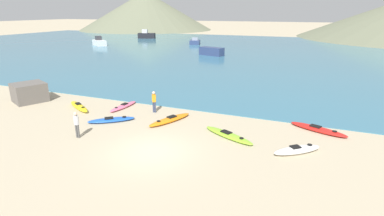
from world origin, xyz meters
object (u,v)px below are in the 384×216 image
(kayak_on_sand_2, at_px, (318,129))
(kayak_on_sand_3, at_px, (123,106))
(moored_boat_0, at_px, (195,42))
(kayak_on_sand_1, at_px, (297,150))
(moored_boat_3, at_px, (212,51))
(moored_boat_1, at_px, (99,42))
(kayak_on_sand_0, at_px, (170,120))
(person_near_foreground, at_px, (76,123))
(person_near_waterline, at_px, (154,100))
(kayak_on_sand_5, at_px, (111,120))
(shoreline_rock, at_px, (29,92))
(kayak_on_sand_4, at_px, (228,135))
(kayak_on_sand_6, at_px, (79,106))
(moored_boat_2, at_px, (146,35))

(kayak_on_sand_2, height_order, kayak_on_sand_3, kayak_on_sand_2)
(moored_boat_0, bearing_deg, kayak_on_sand_2, -59.57)
(kayak_on_sand_1, relative_size, moored_boat_3, 0.59)
(kayak_on_sand_2, distance_m, moored_boat_1, 54.22)
(kayak_on_sand_0, relative_size, person_near_foreground, 2.21)
(kayak_on_sand_3, bearing_deg, moored_boat_0, 104.90)
(person_near_waterline, xyz_separation_m, moored_boat_1, (-31.92, 33.67, -0.16))
(kayak_on_sand_3, relative_size, person_near_waterline, 1.89)
(kayak_on_sand_3, bearing_deg, moored_boat_3, 95.42)
(kayak_on_sand_0, distance_m, kayak_on_sand_5, 3.91)
(person_near_waterline, bearing_deg, kayak_on_sand_3, 179.23)
(shoreline_rock, bearing_deg, moored_boat_3, 80.15)
(kayak_on_sand_1, xyz_separation_m, moored_boat_0, (-24.56, 47.09, 0.37))
(kayak_on_sand_4, distance_m, kayak_on_sand_6, 12.00)
(kayak_on_sand_3, xyz_separation_m, kayak_on_sand_6, (-3.01, -1.42, 0.04))
(person_near_waterline, bearing_deg, kayak_on_sand_4, -20.36)
(moored_boat_0, distance_m, shoreline_rock, 45.69)
(kayak_on_sand_3, distance_m, kayak_on_sand_5, 2.99)
(kayak_on_sand_5, xyz_separation_m, person_near_foreground, (-0.18, -2.93, 0.78))
(moored_boat_0, distance_m, moored_boat_3, 17.59)
(moored_boat_1, relative_size, shoreline_rock, 1.76)
(kayak_on_sand_4, bearing_deg, moored_boat_0, 114.00)
(person_near_foreground, bearing_deg, kayak_on_sand_1, 13.01)
(kayak_on_sand_0, xyz_separation_m, moored_boat_3, (-7.37, 30.32, 0.56))
(moored_boat_3, bearing_deg, kayak_on_sand_3, -84.58)
(moored_boat_1, bearing_deg, moored_boat_3, -9.95)
(kayak_on_sand_0, bearing_deg, person_near_foreground, -130.66)
(person_near_foreground, relative_size, moored_boat_2, 0.34)
(moored_boat_2, bearing_deg, kayak_on_sand_5, -61.58)
(person_near_foreground, xyz_separation_m, moored_boat_1, (-30.02, 39.38, -0.16))
(kayak_on_sand_4, relative_size, moored_boat_0, 0.89)
(kayak_on_sand_3, bearing_deg, person_near_waterline, -0.77)
(kayak_on_sand_4, distance_m, person_near_foreground, 8.84)
(kayak_on_sand_1, distance_m, kayak_on_sand_5, 11.83)
(person_near_waterline, distance_m, moored_boat_0, 46.46)
(kayak_on_sand_2, distance_m, shoreline_rock, 21.95)
(kayak_on_sand_6, height_order, person_near_foreground, person_near_foreground)
(moored_boat_0, bearing_deg, kayak_on_sand_4, -66.00)
(kayak_on_sand_0, height_order, person_near_foreground, person_near_foreground)
(moored_boat_3, bearing_deg, kayak_on_sand_2, -59.72)
(kayak_on_sand_1, height_order, moored_boat_0, moored_boat_0)
(person_near_foreground, height_order, moored_boat_1, moored_boat_1)
(kayak_on_sand_3, height_order, person_near_foreground, person_near_foreground)
(kayak_on_sand_4, height_order, moored_boat_0, moored_boat_0)
(kayak_on_sand_2, relative_size, person_near_foreground, 2.23)
(moored_boat_2, bearing_deg, kayak_on_sand_6, -64.31)
(kayak_on_sand_2, bearing_deg, moored_boat_2, 129.46)
(kayak_on_sand_0, relative_size, kayak_on_sand_5, 1.22)
(kayak_on_sand_0, distance_m, shoreline_rock, 12.67)
(shoreline_rock, bearing_deg, kayak_on_sand_2, 5.38)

